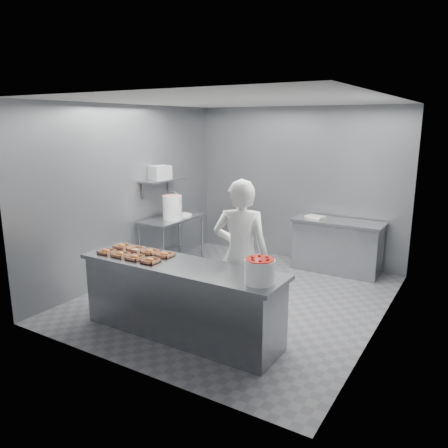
{
  "coord_description": "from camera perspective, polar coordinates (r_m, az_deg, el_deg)",
  "views": [
    {
      "loc": [
        2.98,
        -5.25,
        2.53
      ],
      "look_at": [
        -0.09,
        -0.2,
        1.14
      ],
      "focal_mm": 35.0,
      "sensor_mm": 36.0,
      "label": 1
    }
  ],
  "objects": [
    {
      "name": "bucket_lid",
      "position": [
        7.78,
        -5.43,
        1.17
      ],
      "size": [
        0.4,
        0.4,
        0.03
      ],
      "primitive_type": "cylinder",
      "rotation": [
        0.0,
        0.0,
        0.24
      ],
      "color": "white",
      "rests_on": "prep_table"
    },
    {
      "name": "tray_5",
      "position": [
        5.77,
        -11.41,
        -3.24
      ],
      "size": [
        0.19,
        0.18,
        0.04
      ],
      "color": "tan",
      "rests_on": "service_counter"
    },
    {
      "name": "tray_7",
      "position": [
        5.46,
        -7.71,
        -3.99
      ],
      "size": [
        0.19,
        0.18,
        0.06
      ],
      "color": "tan",
      "rests_on": "service_counter"
    },
    {
      "name": "tray_6",
      "position": [
        5.61,
        -9.62,
        -3.59
      ],
      "size": [
        0.19,
        0.18,
        0.06
      ],
      "color": "tan",
      "rests_on": "service_counter"
    },
    {
      "name": "tray_1",
      "position": [
        5.58,
        -13.36,
        -3.88
      ],
      "size": [
        0.19,
        0.18,
        0.06
      ],
      "color": "tan",
      "rests_on": "service_counter"
    },
    {
      "name": "service_counter",
      "position": [
        5.33,
        -5.66,
        -9.77
      ],
      "size": [
        2.6,
        0.7,
        0.9
      ],
      "color": "slate",
      "rests_on": "ground"
    },
    {
      "name": "rag",
      "position": [
        7.94,
        -5.21,
        1.4
      ],
      "size": [
        0.16,
        0.14,
        0.02
      ],
      "primitive_type": "cube",
      "rotation": [
        0.0,
        0.0,
        -0.15
      ],
      "color": "#CCB28C",
      "rests_on": "prep_table"
    },
    {
      "name": "wall_right",
      "position": [
        5.46,
        20.29,
        0.46
      ],
      "size": [
        0.04,
        4.5,
        2.8
      ],
      "primitive_type": "cube",
      "color": "slate",
      "rests_on": "ground"
    },
    {
      "name": "appliance",
      "position": [
        7.56,
        -8.36,
        6.66
      ],
      "size": [
        0.35,
        0.38,
        0.24
      ],
      "primitive_type": "cube",
      "rotation": [
        0.0,
        0.0,
        -0.29
      ],
      "color": "gray",
      "rests_on": "wall_shelf"
    },
    {
      "name": "tray_0",
      "position": [
        5.74,
        -15.07,
        -3.48
      ],
      "size": [
        0.19,
        0.18,
        0.06
      ],
      "color": "tan",
      "rests_on": "service_counter"
    },
    {
      "name": "prep_table",
      "position": [
        7.71,
        -6.82,
        -1.42
      ],
      "size": [
        0.6,
        1.2,
        0.9
      ],
      "color": "slate",
      "rests_on": "ground"
    },
    {
      "name": "wall_back",
      "position": [
        8.15,
        9.59,
        5.08
      ],
      "size": [
        4.0,
        0.04,
        2.8
      ],
      "primitive_type": "cube",
      "color": "slate",
      "rests_on": "ground"
    },
    {
      "name": "tray_4",
      "position": [
        5.93,
        -13.15,
        -2.85
      ],
      "size": [
        0.19,
        0.18,
        0.06
      ],
      "color": "tan",
      "rests_on": "service_counter"
    },
    {
      "name": "worker",
      "position": [
        5.39,
        2.21,
        -3.99
      ],
      "size": [
        0.79,
        0.65,
        1.87
      ],
      "primitive_type": "imported",
      "rotation": [
        0.0,
        0.0,
        3.48
      ],
      "color": "white",
      "rests_on": "ground"
    },
    {
      "name": "wall_left",
      "position": [
        7.32,
        -12.06,
        4.06
      ],
      "size": [
        0.04,
        4.5,
        2.8
      ],
      "primitive_type": "cube",
      "color": "slate",
      "rests_on": "ground"
    },
    {
      "name": "strawberry_tub",
      "position": [
        4.52,
        4.68,
        -6.02
      ],
      "size": [
        0.32,
        0.32,
        0.26
      ],
      "color": "white",
      "rests_on": "service_counter"
    },
    {
      "name": "back_counter",
      "position": [
        7.73,
        14.55,
        -2.79
      ],
      "size": [
        1.5,
        0.6,
        0.9
      ],
      "color": "slate",
      "rests_on": "ground"
    },
    {
      "name": "wall_shelf",
      "position": [
        7.63,
        -8.03,
        5.72
      ],
      "size": [
        0.35,
        0.9,
        0.03
      ],
      "primitive_type": "cube",
      "color": "slate",
      "rests_on": "wall_left"
    },
    {
      "name": "floor",
      "position": [
        6.54,
        1.63,
        -9.51
      ],
      "size": [
        4.5,
        4.5,
        0.0
      ],
      "primitive_type": "plane",
      "color": "#4C4C51",
      "rests_on": "ground"
    },
    {
      "name": "ceiling",
      "position": [
        6.04,
        1.81,
        15.79
      ],
      "size": [
        4.5,
        4.5,
        0.0
      ],
      "primitive_type": "plane",
      "rotation": [
        3.14,
        0.0,
        0.0
      ],
      "color": "white",
      "rests_on": "wall_back"
    },
    {
      "name": "tray_2",
      "position": [
        5.42,
        -11.54,
        -4.29
      ],
      "size": [
        0.19,
        0.18,
        0.06
      ],
      "color": "tan",
      "rests_on": "service_counter"
    },
    {
      "name": "paper_stack",
      "position": [
        7.74,
        11.83,
        0.93
      ],
      "size": [
        0.34,
        0.28,
        0.04
      ],
      "primitive_type": "cube",
      "rotation": [
        0.0,
        0.0,
        -0.21
      ],
      "color": "silver",
      "rests_on": "back_counter"
    },
    {
      "name": "tray_3",
      "position": [
        5.26,
        -9.61,
        -4.73
      ],
      "size": [
        0.19,
        0.18,
        0.06
      ],
      "color": "tan",
      "rests_on": "service_counter"
    },
    {
      "name": "glaze_bucket",
      "position": [
        7.48,
        -6.77,
        2.24
      ],
      "size": [
        0.34,
        0.32,
        0.5
      ],
      "color": "white",
      "rests_on": "prep_table"
    }
  ]
}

